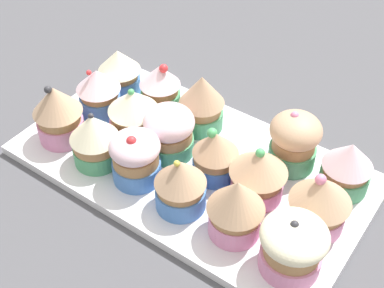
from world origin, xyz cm
name	(u,v)px	position (x,y,z in cm)	size (l,w,h in cm)	color
ground_plane	(192,178)	(0.00, 0.00, -1.50)	(180.00, 180.00, 3.00)	#4C4C51
baking_tray	(192,166)	(0.00, 0.00, 0.60)	(41.88, 22.97, 1.20)	silver
cupcake_0	(347,166)	(-16.33, -6.67, 4.58)	(5.68, 5.68, 6.69)	#4C9E6B
cupcake_1	(294,140)	(-9.73, -6.66, 4.99)	(6.02, 6.02, 7.59)	#4C9E6B
cupcake_2	(202,102)	(2.81, -6.07, 5.23)	(5.73, 5.73, 7.81)	#4C9E6B
cupcake_3	(160,87)	(9.33, -6.00, 4.64)	(5.33, 5.33, 7.15)	#4C9E6B
cupcake_4	(119,71)	(16.06, -5.71, 4.66)	(5.79, 5.79, 6.67)	#477AC6
cupcake_5	(320,202)	(-16.16, 0.06, 4.84)	(6.55, 6.55, 7.27)	pink
cupcake_6	(257,174)	(-8.86, 0.20, 4.71)	(6.47, 6.47, 7.01)	pink
cupcake_7	(215,154)	(-3.27, 0.04, 4.42)	(5.35, 5.35, 6.73)	#477AC6
cupcake_8	(169,131)	(3.32, 0.05, 4.55)	(6.12, 6.12, 6.59)	#4C9E6B
cupcake_9	(132,115)	(8.81, 0.38, 4.62)	(6.25, 6.25, 7.06)	pink
cupcake_10	(99,91)	(15.21, -0.72, 4.68)	(5.73, 5.73, 6.97)	#477AC6
cupcake_11	(293,245)	(-16.36, 6.30, 4.56)	(6.73, 6.73, 6.68)	pink
cupcake_12	(236,207)	(-9.57, 5.81, 5.16)	(6.05, 6.05, 7.53)	pink
cupcake_13	(180,184)	(-2.85, 6.17, 4.63)	(5.67, 5.67, 7.03)	#477AC6
cupcake_14	(136,157)	(3.74, 5.72, 4.54)	(5.81, 5.81, 6.89)	#477AC6
cupcake_15	(94,138)	(9.46, 6.27, 4.76)	(5.81, 5.81, 7.17)	#4C9E6B
cupcake_16	(58,113)	(15.86, 5.76, 5.22)	(6.06, 6.06, 8.10)	pink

